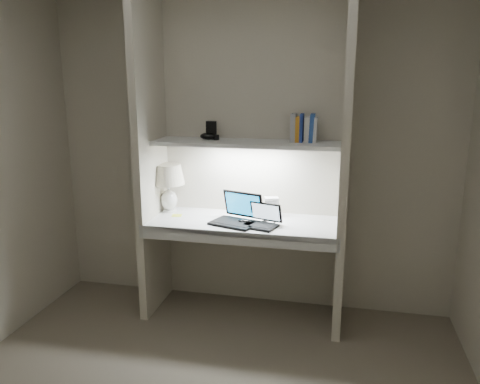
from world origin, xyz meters
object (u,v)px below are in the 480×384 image
(book_row, at_px, (304,129))
(table_lamp, at_px, (168,180))
(speaker, at_px, (271,207))
(laptop_netbook, at_px, (262,221))
(laptop_main, at_px, (238,216))

(book_row, bearing_deg, table_lamp, -178.07)
(table_lamp, relative_size, speaker, 2.58)
(laptop_netbook, distance_m, speaker, 0.27)
(laptop_main, xyz_separation_m, speaker, (0.22, 0.22, 0.02))
(laptop_netbook, bearing_deg, laptop_main, -173.61)
(table_lamp, xyz_separation_m, laptop_netbook, (0.80, -0.21, -0.22))
(laptop_main, distance_m, speaker, 0.32)
(laptop_main, relative_size, book_row, 1.94)
(table_lamp, bearing_deg, laptop_main, -15.95)
(speaker, bearing_deg, book_row, -22.69)
(laptop_main, xyz_separation_m, book_row, (0.46, 0.21, 0.64))
(laptop_netbook, xyz_separation_m, book_row, (0.27, 0.25, 0.65))
(laptop_netbook, relative_size, book_row, 1.48)
(table_lamp, bearing_deg, laptop_netbook, -14.95)
(table_lamp, xyz_separation_m, speaker, (0.83, 0.05, -0.19))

